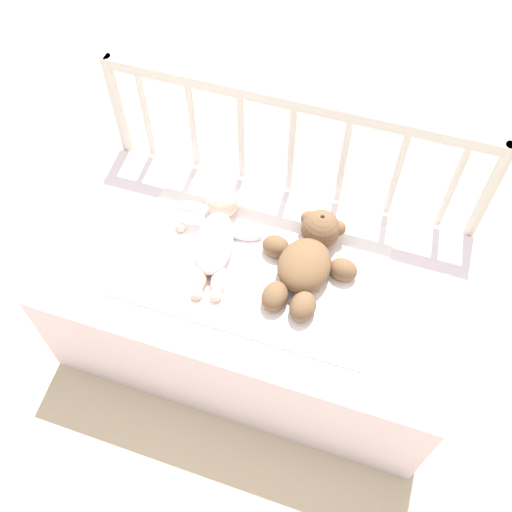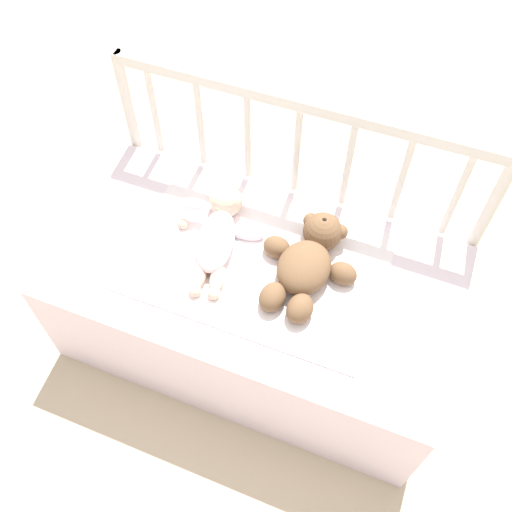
{
  "view_description": "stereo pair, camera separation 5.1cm",
  "coord_description": "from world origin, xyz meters",
  "views": [
    {
      "loc": [
        0.3,
        -0.9,
        1.86
      ],
      "look_at": [
        0.0,
        0.01,
        0.48
      ],
      "focal_mm": 40.0,
      "sensor_mm": 36.0,
      "label": 1
    },
    {
      "loc": [
        0.35,
        -0.88,
        1.86
      ],
      "look_at": [
        0.0,
        0.01,
        0.48
      ],
      "focal_mm": 40.0,
      "sensor_mm": 36.0,
      "label": 2
    }
  ],
  "objects": [
    {
      "name": "teddy_bear",
      "position": [
        0.15,
        0.06,
        0.47
      ],
      "size": [
        0.31,
        0.38,
        0.12
      ],
      "color": "brown",
      "rests_on": "crib_mattress"
    },
    {
      "name": "ground_plane",
      "position": [
        0.0,
        0.0,
        0.0
      ],
      "size": [
        12.0,
        12.0,
        0.0
      ],
      "primitive_type": "plane",
      "color": "#C6B293"
    },
    {
      "name": "blanket",
      "position": [
        -0.01,
        0.03,
        0.43
      ],
      "size": [
        0.77,
        0.51,
        0.01
      ],
      "color": "white",
      "rests_on": "crib_mattress"
    },
    {
      "name": "crib_mattress",
      "position": [
        0.0,
        0.0,
        0.21
      ],
      "size": [
        1.23,
        0.66,
        0.42
      ],
      "color": "silver",
      "rests_on": "ground_plane"
    },
    {
      "name": "crib_rail",
      "position": [
        0.0,
        0.35,
        0.56
      ],
      "size": [
        1.23,
        0.04,
        0.8
      ],
      "color": "beige",
      "rests_on": "ground_plane"
    },
    {
      "name": "baby",
      "position": [
        -0.15,
        0.06,
        0.47
      ],
      "size": [
        0.29,
        0.4,
        0.11
      ],
      "color": "white",
      "rests_on": "crib_mattress"
    }
  ]
}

